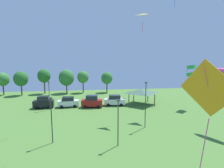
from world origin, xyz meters
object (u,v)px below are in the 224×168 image
at_px(kite_flying_0, 208,92).
at_px(kite_flying_1, 224,71).
at_px(kite_flying_6, 191,71).
at_px(light_post_0, 146,102).
at_px(treeline_tree_0, 3,79).
at_px(treeline_tree_5, 107,78).
at_px(park_pavilion, 141,91).
at_px(kite_flying_3, 143,18).
at_px(treeline_tree_4, 83,77).
at_px(light_post_1, 49,94).
at_px(parked_car_leftmost, 44,102).
at_px(parked_car_third_from_left, 92,101).
at_px(treeline_tree_2, 44,76).
at_px(parked_car_second_from_left, 68,102).
at_px(treeline_tree_1, 21,79).
at_px(parked_car_rightmost_in_row, 115,100).
at_px(treeline_tree_3, 66,78).
at_px(light_post_2, 118,120).
at_px(light_post_3, 52,117).

xyz_separation_m(kite_flying_0, kite_flying_1, (12.59, 13.66, 0.10)).
relative_size(kite_flying_6, light_post_0, 0.79).
height_order(treeline_tree_0, treeline_tree_5, treeline_tree_0).
relative_size(park_pavilion, treeline_tree_5, 0.95).
height_order(kite_flying_3, treeline_tree_4, kite_flying_3).
xyz_separation_m(kite_flying_3, treeline_tree_0, (-34.08, 22.76, -12.81)).
distance_m(light_post_0, light_post_1, 20.07).
distance_m(parked_car_leftmost, parked_car_third_from_left, 10.13).
distance_m(kite_flying_1, kite_flying_3, 15.48).
height_order(treeline_tree_2, treeline_tree_5, treeline_tree_2).
height_order(parked_car_leftmost, treeline_tree_2, treeline_tree_2).
distance_m(parked_car_second_from_left, light_post_0, 18.64).
bearing_deg(kite_flying_0, light_post_0, 82.37).
relative_size(light_post_0, treeline_tree_1, 1.00).
height_order(parked_car_rightmost_in_row, treeline_tree_1, treeline_tree_1).
bearing_deg(kite_flying_0, kite_flying_1, 47.33).
bearing_deg(treeline_tree_5, treeline_tree_3, 178.46).
bearing_deg(kite_flying_1, kite_flying_0, -132.67).
bearing_deg(light_post_2, kite_flying_1, 9.92).
height_order(kite_flying_3, parked_car_third_from_left, kite_flying_3).
bearing_deg(parked_car_second_from_left, treeline_tree_4, 77.71).
relative_size(kite_flying_3, light_post_3, 0.52).
bearing_deg(light_post_1, treeline_tree_3, 85.89).
distance_m(kite_flying_1, park_pavilion, 18.15).
xyz_separation_m(kite_flying_6, light_post_1, (-28.98, 2.57, -4.58)).
bearing_deg(light_post_2, parked_car_second_from_left, 112.60).
xyz_separation_m(parked_car_leftmost, treeline_tree_5, (15.19, 16.38, 3.25)).
bearing_deg(light_post_1, light_post_3, -77.28).
bearing_deg(light_post_0, parked_car_leftmost, 143.00).
relative_size(kite_flying_3, parked_car_rightmost_in_row, 0.62).
relative_size(parked_car_second_from_left, treeline_tree_5, 0.69).
distance_m(parked_car_leftmost, treeline_tree_3, 17.30).
bearing_deg(light_post_2, parked_car_rightmost_in_row, 82.47).
xyz_separation_m(kite_flying_3, park_pavilion, (2.17, 7.02, -14.28)).
bearing_deg(treeline_tree_1, kite_flying_1, -39.06).
xyz_separation_m(light_post_0, treeline_tree_3, (-14.85, 30.04, 0.88)).
bearing_deg(treeline_tree_4, treeline_tree_2, -179.71).
distance_m(kite_flying_1, treeline_tree_5, 34.75).
bearing_deg(parked_car_second_from_left, kite_flying_0, -73.30).
bearing_deg(park_pavilion, light_post_3, -134.09).
height_order(kite_flying_1, parked_car_second_from_left, kite_flying_1).
height_order(parked_car_third_from_left, parked_car_rightmost_in_row, parked_car_third_from_left).
bearing_deg(kite_flying_0, light_post_2, 104.47).
height_order(parked_car_third_from_left, park_pavilion, park_pavilion).
height_order(parked_car_leftmost, treeline_tree_5, treeline_tree_5).
xyz_separation_m(treeline_tree_2, treeline_tree_4, (11.51, 0.06, -0.50)).
height_order(parked_car_second_from_left, light_post_1, light_post_1).
height_order(light_post_1, treeline_tree_0, treeline_tree_0).
bearing_deg(kite_flying_1, light_post_2, -170.08).
xyz_separation_m(light_post_2, treeline_tree_1, (-22.32, 33.33, 1.58)).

